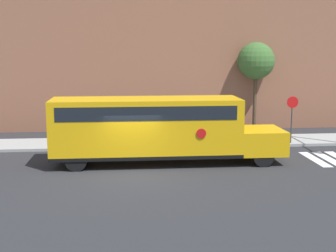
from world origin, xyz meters
The scene contains 6 objects.
ground_plane centered at (0.00, 0.00, 0.00)m, with size 60.00×60.00×0.00m, color #28282B.
sidewalk_strip centered at (0.00, 6.50, 0.07)m, with size 44.00×3.00×0.15m.
building_backdrop centered at (0.00, 13.00, 6.38)m, with size 32.00×4.00×12.76m.
school_bus centered at (1.08, 1.90, 1.77)m, with size 10.94×2.57×3.11m.
stop_sign centered at (8.95, 5.30, 1.81)m, with size 0.65×0.10×2.79m.
tree_near_sidewalk centered at (8.21, 10.24, 4.56)m, with size 2.42×2.42×5.82m.
Camera 1 is at (-0.30, -19.76, 5.43)m, focal length 50.00 mm.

